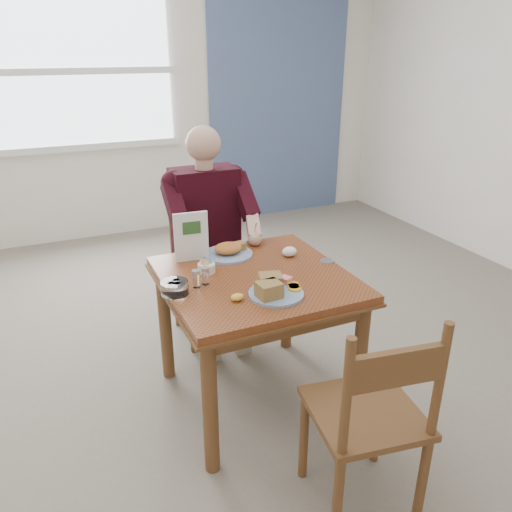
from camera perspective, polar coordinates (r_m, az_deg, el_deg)
name	(u,v)px	position (r m, az deg, el deg)	size (l,w,h in m)	color
floor	(256,396)	(2.90, -0.05, -15.74)	(6.00, 6.00, 0.00)	#6F685A
wall_back	(129,92)	(5.17, -14.34, 17.67)	(5.50, 5.50, 0.00)	white
accent_panel	(279,87)	(5.66, 2.68, 18.70)	(1.60, 0.02, 2.80)	#4B618D
lemon_wedge	(237,297)	(2.25, -2.15, -4.72)	(0.06, 0.04, 0.03)	yellow
napkin	(289,252)	(2.72, 3.83, 0.51)	(0.08, 0.07, 0.05)	white
metal_dish	(327,261)	(2.68, 8.08, -0.59)	(0.07, 0.07, 0.01)	silver
window	(83,71)	(5.07, -19.19, 19.34)	(1.72, 0.04, 1.42)	white
table	(255,295)	(2.55, -0.06, -4.46)	(0.92, 0.92, 0.75)	brown
chair_far	(206,266)	(3.29, -5.68, -1.09)	(0.42, 0.42, 0.95)	brown
chair_near	(370,417)	(2.08, 12.93, -17.55)	(0.48, 0.48, 0.95)	brown
diner	(209,222)	(3.09, -5.39, 3.92)	(0.53, 0.56, 1.39)	gray
near_plate	(273,289)	(2.29, 2.00, -3.76)	(0.28, 0.27, 0.09)	white
far_plate	(229,251)	(2.73, -3.12, 0.61)	(0.29, 0.29, 0.07)	white
caddy	(206,268)	(2.53, -5.68, -1.36)	(0.11, 0.11, 0.07)	white
shakers	(201,277)	(2.39, -6.33, -2.41)	(0.10, 0.06, 0.09)	white
creamer	(175,287)	(2.34, -9.28, -3.55)	(0.17, 0.17, 0.06)	white
menu	(191,236)	(2.65, -7.41, 2.23)	(0.18, 0.03, 0.27)	white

